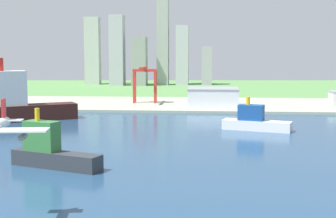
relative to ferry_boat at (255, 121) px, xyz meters
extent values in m
plane|color=#568A49|center=(-69.97, -25.14, -6.83)|extent=(2400.00, 2400.00, 0.00)
cube|color=navy|center=(-69.97, -85.14, -6.75)|extent=(840.00, 360.00, 0.15)
cube|color=#9EA790|center=(-69.97, 164.86, -5.58)|extent=(840.00, 140.00, 2.50)
cube|color=red|center=(-100.65, -200.86, 30.28)|extent=(1.12, 4.21, 8.05)
cube|color=white|center=(-100.65, -200.86, 27.26)|extent=(12.40, 5.58, 0.36)
cylinder|color=#4C4F54|center=(-89.21, -214.28, 24.24)|extent=(2.55, 5.10, 1.85)
cube|color=white|center=(1.38, -0.46, -3.13)|extent=(50.52, 26.80, 7.10)
cube|color=#19478C|center=(-2.73, 0.90, 6.12)|extent=(19.98, 15.07, 11.39)
cylinder|color=yellow|center=(-5.07, 1.68, 14.65)|extent=(2.86, 2.86, 5.68)
cube|color=#2D3338|center=(-107.71, -126.13, -2.75)|extent=(48.81, 26.13, 7.85)
cube|color=#337238|center=(-115.68, -123.13, 8.53)|extent=(19.21, 13.76, 14.71)
cylinder|color=yellow|center=(-117.95, -122.28, 19.03)|extent=(2.33, 2.33, 6.28)
cube|color=#381914|center=(-185.20, 35.51, -0.11)|extent=(82.09, 59.30, 13.15)
cube|color=silver|center=(-197.46, 28.34, 20.60)|extent=(34.37, 29.58, 28.26)
cylinder|color=red|center=(-201.06, 26.23, 39.99)|extent=(4.77, 4.77, 10.52)
cube|color=#B72D23|center=(-113.23, 159.50, 12.51)|extent=(2.20, 2.20, 33.69)
cube|color=#B72D23|center=(-90.66, 159.50, 12.51)|extent=(2.20, 2.20, 33.69)
cube|color=#B72D23|center=(-113.23, 167.50, 12.51)|extent=(2.20, 2.20, 33.69)
cube|color=#B72D23|center=(-90.66, 167.50, 12.51)|extent=(2.20, 2.20, 33.69)
cube|color=#B72D23|center=(-101.94, 163.50, 30.76)|extent=(24.97, 10.00, 2.80)
cube|color=#B72D23|center=(-101.94, 152.10, 33.56)|extent=(2.60, 45.61, 2.60)
cube|color=silver|center=(-29.35, 136.84, 4.31)|extent=(49.64, 41.90, 17.29)
cube|color=gray|center=(-29.35, 136.84, 13.56)|extent=(50.63, 42.74, 1.20)
cube|color=#ABB1AC|center=(-240.64, 505.27, 52.74)|extent=(25.96, 18.79, 119.15)
cube|color=#A8A8B6|center=(-191.92, 482.31, 53.48)|extent=(24.10, 27.93, 120.62)
cube|color=gray|center=(-153.30, 481.43, 34.80)|extent=(25.27, 27.87, 83.26)
cube|color=#9A9E9B|center=(-114.29, 501.35, 67.47)|extent=(19.70, 23.92, 148.60)
cube|color=#ADB0BA|center=(-80.45, 506.97, 45.12)|extent=(21.84, 25.96, 103.90)
cube|color=#9F9CA6|center=(-37.19, 511.92, 26.81)|extent=(17.54, 27.75, 67.28)
camera|label=1|loc=(-33.72, -354.20, 49.27)|focal=52.09mm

